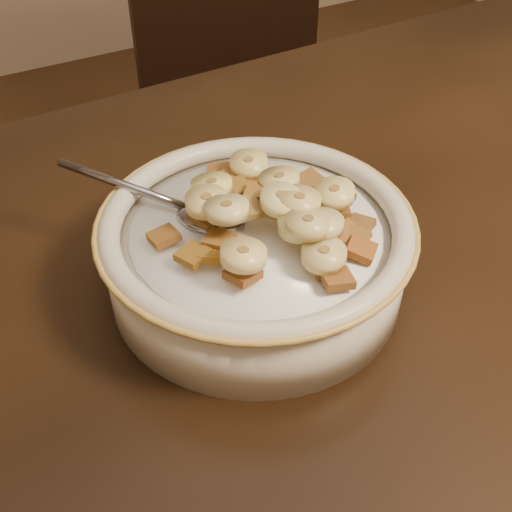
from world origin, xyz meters
TOP-DOWN VIEW (x-y plane):
  - chair at (0.15, 0.77)m, footprint 0.46×0.46m
  - cereal_bowl at (-0.26, 0.08)m, footprint 0.23×0.23m
  - milk at (-0.26, 0.08)m, footprint 0.19×0.19m
  - spoon at (-0.29, 0.11)m, footprint 0.07×0.07m
  - cereal_square_0 at (-0.26, 0.13)m, footprint 0.03×0.03m
  - cereal_square_1 at (-0.21, 0.04)m, footprint 0.02×0.02m
  - cereal_square_2 at (-0.24, 0.01)m, footprint 0.03×0.03m
  - cereal_square_3 at (-0.30, 0.07)m, footprint 0.03×0.03m
  - cereal_square_4 at (-0.20, 0.11)m, footprint 0.02×0.02m
  - cereal_square_5 at (-0.25, 0.07)m, footprint 0.03×0.03m
  - cereal_square_6 at (-0.26, 0.13)m, footprint 0.02×0.02m
  - cereal_square_7 at (-0.25, 0.16)m, footprint 0.03×0.03m
  - cereal_square_8 at (-0.19, 0.04)m, footprint 0.03×0.03m
  - cereal_square_9 at (-0.30, 0.03)m, footprint 0.03×0.03m
  - cereal_square_10 at (-0.31, 0.06)m, footprint 0.03×0.03m
  - cereal_square_11 at (-0.25, 0.09)m, footprint 0.03×0.03m
  - cereal_square_12 at (-0.20, 0.06)m, footprint 0.03×0.03m
  - cereal_square_13 at (-0.21, 0.07)m, footprint 0.02×0.02m
  - cereal_square_14 at (-0.27, 0.08)m, footprint 0.02×0.02m
  - cereal_square_15 at (-0.27, 0.11)m, footprint 0.03×0.03m
  - cereal_square_16 at (-0.24, 0.12)m, footprint 0.03×0.03m
  - cereal_square_17 at (-0.32, 0.06)m, footprint 0.03×0.03m
  - cereal_square_18 at (-0.33, 0.10)m, footprint 0.02×0.02m
  - cereal_square_19 at (-0.19, 0.08)m, footprint 0.02×0.02m
  - cereal_square_20 at (-0.21, 0.04)m, footprint 0.03×0.03m
  - cereal_square_21 at (-0.29, 0.10)m, footprint 0.03×0.03m
  - cereal_square_22 at (-0.26, 0.11)m, footprint 0.03×0.02m
  - cereal_square_23 at (-0.23, 0.04)m, footprint 0.02×0.02m
  - cereal_square_24 at (-0.21, 0.01)m, footprint 0.03×0.03m
  - cereal_square_25 at (-0.24, -0.00)m, footprint 0.03×0.03m
  - cereal_square_26 at (-0.21, 0.03)m, footprint 0.03×0.03m
  - banana_slice_0 at (-0.25, 0.07)m, footprint 0.03×0.03m
  - banana_slice_1 at (-0.23, 0.04)m, footprint 0.04×0.04m
  - banana_slice_2 at (-0.30, 0.03)m, footprint 0.04×0.04m
  - banana_slice_3 at (-0.24, 0.01)m, footprint 0.04×0.04m
  - banana_slice_4 at (-0.20, 0.07)m, footprint 0.04×0.04m
  - banana_slice_5 at (-0.29, 0.07)m, footprint 0.04×0.04m
  - banana_slice_6 at (-0.23, 0.09)m, footprint 0.04×0.04m
  - banana_slice_7 at (-0.28, 0.11)m, footprint 0.04×0.04m
  - banana_slice_8 at (-0.29, 0.09)m, footprint 0.04×0.04m
  - banana_slice_9 at (-0.25, 0.04)m, footprint 0.04×0.04m
  - banana_slice_10 at (-0.24, 0.06)m, footprint 0.04×0.04m
  - banana_slice_11 at (-0.24, 0.04)m, footprint 0.04×0.04m
  - banana_slice_12 at (-0.24, 0.14)m, footprint 0.04×0.04m

SIDE VIEW (x-z plane):
  - chair at x=0.15m, z-range 0.00..0.90m
  - cereal_bowl at x=-0.26m, z-range 0.75..0.81m
  - milk at x=-0.26m, z-range 0.80..0.81m
  - spoon at x=-0.29m, z-range 0.80..0.82m
  - cereal_square_8 at x=-0.19m, z-range 0.81..0.82m
  - cereal_square_7 at x=-0.25m, z-range 0.81..0.82m
  - cereal_square_12 at x=-0.20m, z-range 0.81..0.82m
  - cereal_square_2 at x=-0.24m, z-range 0.81..0.82m
  - cereal_square_1 at x=-0.21m, z-range 0.81..0.82m
  - cereal_square_4 at x=-0.20m, z-range 0.81..0.82m
  - cereal_square_26 at x=-0.21m, z-range 0.81..0.82m
  - cereal_square_19 at x=-0.19m, z-range 0.81..0.82m
  - cereal_square_24 at x=-0.21m, z-range 0.81..0.82m
  - cereal_square_20 at x=-0.21m, z-range 0.81..0.82m
  - cereal_square_25 at x=-0.24m, z-range 0.81..0.82m
  - cereal_square_18 at x=-0.33m, z-range 0.81..0.82m
  - cereal_square_16 at x=-0.24m, z-range 0.81..0.82m
  - cereal_square_6 at x=-0.26m, z-range 0.81..0.82m
  - cereal_square_9 at x=-0.30m, z-range 0.81..0.82m
  - cereal_square_0 at x=-0.26m, z-range 0.81..0.82m
  - cereal_square_13 at x=-0.21m, z-range 0.81..0.82m
  - cereal_square_10 at x=-0.31m, z-range 0.81..0.82m
  - cereal_square_17 at x=-0.32m, z-range 0.81..0.82m
  - cereal_square_3 at x=-0.30m, z-range 0.81..0.82m
  - cereal_square_23 at x=-0.23m, z-range 0.81..0.82m
  - cereal_square_21 at x=-0.29m, z-range 0.82..0.83m
  - banana_slice_3 at x=-0.24m, z-range 0.82..0.83m
  - cereal_square_22 at x=-0.26m, z-range 0.82..0.83m
  - banana_slice_12 at x=-0.24m, z-range 0.82..0.83m
  - cereal_square_15 at x=-0.27m, z-range 0.82..0.83m
  - cereal_square_5 at x=-0.25m, z-range 0.82..0.83m
  - banana_slice_4 at x=-0.20m, z-range 0.82..0.83m
  - banana_slice_1 at x=-0.23m, z-range 0.82..0.84m
  - cereal_square_11 at x=-0.25m, z-range 0.83..0.83m
  - cereal_square_14 at x=-0.27m, z-range 0.82..0.84m
  - banana_slice_9 at x=-0.25m, z-range 0.82..0.84m
  - banana_slice_2 at x=-0.30m, z-range 0.82..0.84m
  - banana_slice_6 at x=-0.23m, z-range 0.82..0.84m
  - banana_slice_7 at x=-0.28m, z-range 0.83..0.84m
  - banana_slice_11 at x=-0.24m, z-range 0.83..0.84m
  - banana_slice_10 at x=-0.24m, z-range 0.83..0.84m
  - banana_slice_0 at x=-0.25m, z-range 0.83..0.84m
  - banana_slice_8 at x=-0.29m, z-range 0.83..0.84m
  - banana_slice_5 at x=-0.29m, z-range 0.83..0.85m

